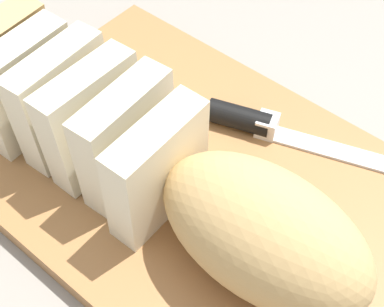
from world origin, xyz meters
TOP-DOWN VIEW (x-y plane):
  - ground_plane at (0.00, 0.00)m, footprint 3.00×3.00m
  - cutting_board at (0.00, 0.00)m, footprint 0.46×0.32m
  - bread_loaf at (-0.00, 0.04)m, footprint 0.42×0.11m
  - bread_knife at (-0.02, -0.09)m, footprint 0.24×0.09m
  - crumb_near_knife at (-0.04, 0.00)m, footprint 0.00×0.00m
  - crumb_near_loaf at (-0.06, 0.04)m, footprint 0.01×0.01m
  - crumb_stray_left at (-0.04, 0.00)m, footprint 0.00×0.00m
  - crumb_stray_right at (-0.05, 0.04)m, footprint 0.00×0.00m

SIDE VIEW (x-z plane):
  - ground_plane at x=0.00m, z-range 0.00..0.00m
  - cutting_board at x=0.00m, z-range 0.00..0.02m
  - crumb_near_knife at x=-0.04m, z-range 0.02..0.02m
  - crumb_stray_right at x=-0.05m, z-range 0.02..0.03m
  - crumb_stray_left at x=-0.04m, z-range 0.02..0.03m
  - crumb_near_loaf at x=-0.06m, z-range 0.02..0.03m
  - bread_knife at x=-0.02m, z-range 0.02..0.04m
  - bread_loaf at x=0.00m, z-range 0.02..0.13m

